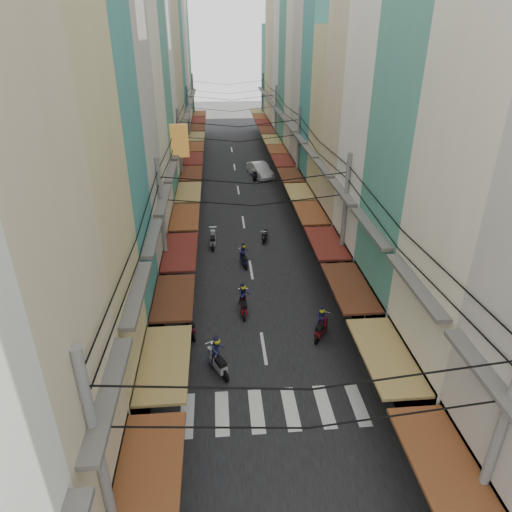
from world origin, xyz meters
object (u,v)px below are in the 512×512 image
white_car (260,177)px  bicycle (388,300)px  market_umbrella (449,352)px  traffic_sign (366,307)px

white_car → bicycle: bearing=-94.1°
white_car → bicycle: white_car is taller
market_umbrella → traffic_sign: 4.17m
white_car → traffic_sign: bearing=-101.0°
traffic_sign → white_car: bearing=94.6°
bicycle → traffic_sign: bearing=138.0°
bicycle → market_umbrella: market_umbrella is taller
white_car → market_umbrella: bearing=-97.2°
white_car → bicycle: 24.96m
bicycle → traffic_sign: size_ratio=0.60×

